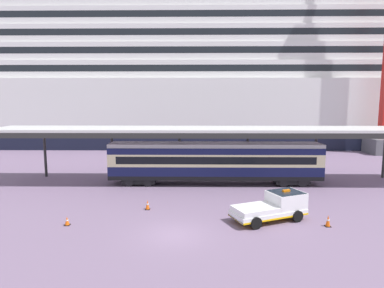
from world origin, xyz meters
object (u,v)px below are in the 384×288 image
(cruise_ship, at_px, (282,81))
(traffic_cone_far, at_px, (148,205))
(train_carriage, at_px, (215,161))
(traffic_cone_near, at_px, (67,221))
(service_truck, at_px, (275,206))
(traffic_cone_mid, at_px, (328,221))

(cruise_ship, bearing_deg, traffic_cone_far, -116.06)
(train_carriage, bearing_deg, traffic_cone_far, -125.15)
(cruise_ship, bearing_deg, traffic_cone_near, -119.28)
(service_truck, height_order, traffic_cone_near, service_truck)
(service_truck, xyz_separation_m, traffic_cone_far, (-9.16, 1.97, -0.62))
(traffic_cone_far, bearing_deg, cruise_ship, 63.94)
(train_carriage, xyz_separation_m, traffic_cone_far, (-5.53, -7.86, -1.93))
(cruise_ship, xyz_separation_m, traffic_cone_mid, (-8.33, -45.54, -11.89))
(service_truck, bearing_deg, traffic_cone_far, 167.89)
(service_truck, bearing_deg, traffic_cone_mid, -21.64)
(service_truck, relative_size, traffic_cone_far, 7.47)
(service_truck, bearing_deg, traffic_cone_near, -174.71)
(traffic_cone_near, relative_size, traffic_cone_mid, 0.76)
(train_carriage, height_order, traffic_cone_near, train_carriage)
(service_truck, xyz_separation_m, traffic_cone_near, (-14.02, -1.30, -0.70))
(train_carriage, xyz_separation_m, traffic_cone_near, (-10.40, -11.12, -2.01))
(service_truck, distance_m, traffic_cone_near, 14.10)
(traffic_cone_far, bearing_deg, service_truck, -12.11)
(train_carriage, xyz_separation_m, traffic_cone_mid, (6.82, -11.09, -1.92))
(train_carriage, bearing_deg, service_truck, -69.75)
(train_carriage, relative_size, traffic_cone_near, 34.65)
(traffic_cone_far, bearing_deg, traffic_cone_mid, -14.67)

